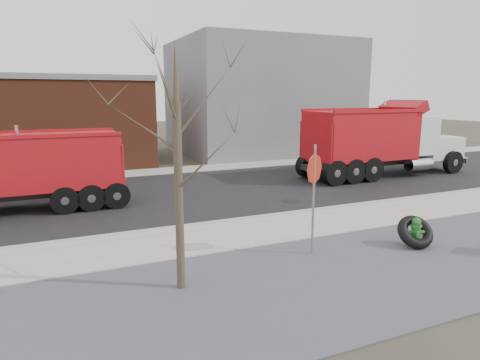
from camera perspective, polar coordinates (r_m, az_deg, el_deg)
name	(u,v)px	position (r m, az deg, el deg)	size (l,w,h in m)	color
ground	(260,235)	(13.04, 2.63, -7.29)	(120.00, 120.00, 0.00)	#383328
gravel_verge	(328,278)	(10.23, 11.64, -12.74)	(60.00, 5.00, 0.03)	slate
sidewalk	(256,231)	(13.24, 2.14, -6.85)	(60.00, 2.50, 0.06)	#9E9B93
curb	(239,220)	(14.36, -0.15, -5.30)	(60.00, 0.15, 0.11)	#9E9B93
road	(195,192)	(18.68, -6.04, -1.64)	(60.00, 9.40, 0.02)	black
far_sidewalk	(163,171)	(24.06, -10.24, 1.17)	(60.00, 2.00, 0.06)	#9E9B93
building_grey	(260,98)	(32.49, 2.72, 10.91)	(12.00, 10.00, 8.00)	gray
bare_tree	(177,137)	(8.81, -8.37, 5.68)	(3.20, 3.20, 5.20)	#382D23
fire_hydrant	(416,234)	(12.81, 22.38, -6.64)	(0.48, 0.48, 0.86)	#32752C
truck_tire	(415,232)	(12.79, 22.32, -6.43)	(1.18, 1.09, 0.92)	black
stop_sign	(314,181)	(11.09, 9.85, -0.15)	(0.70, 0.42, 2.92)	gray
dump_truck_red_a	(380,139)	(23.35, 18.19, 5.28)	(9.66, 2.80, 3.86)	black
dump_truck_red_b	(29,167)	(17.05, -26.27, 1.51)	(7.45, 2.19, 3.15)	black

